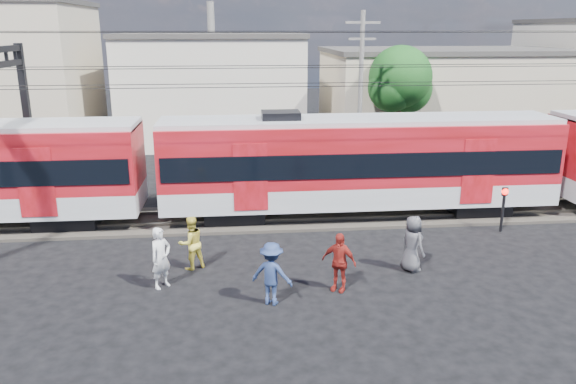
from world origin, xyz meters
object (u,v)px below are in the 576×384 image
at_px(pedestrian_a, 161,258).
at_px(pedestrian_c, 272,274).
at_px(commuter_train, 364,161).
at_px(crossing_signal, 504,201).

relative_size(pedestrian_a, pedestrian_c, 1.03).
distance_m(commuter_train, crossing_signal, 5.65).
xyz_separation_m(commuter_train, crossing_signal, (4.99, -2.37, -1.16)).
distance_m(commuter_train, pedestrian_c, 8.72).
relative_size(commuter_train, crossing_signal, 28.16).
bearing_deg(crossing_signal, commuter_train, 154.56).
xyz_separation_m(commuter_train, pedestrian_a, (-7.58, -6.04, -1.44)).
distance_m(pedestrian_a, crossing_signal, 13.10).
distance_m(pedestrian_c, crossing_signal, 10.60).
height_order(commuter_train, pedestrian_c, commuter_train).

